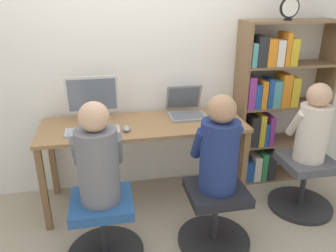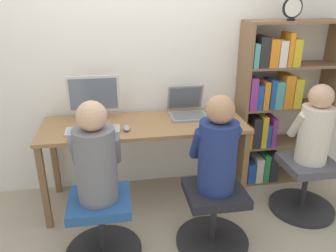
{
  "view_description": "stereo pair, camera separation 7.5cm",
  "coord_description": "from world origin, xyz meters",
  "px_view_note": "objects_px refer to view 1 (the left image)",
  "views": [
    {
      "loc": [
        -0.3,
        -2.33,
        1.83
      ],
      "look_at": [
        0.18,
        0.13,
        0.81
      ],
      "focal_mm": 35.0,
      "sensor_mm": 36.0,
      "label": 1
    },
    {
      "loc": [
        -0.23,
        -2.34,
        1.83
      ],
      "look_at": [
        0.18,
        0.13,
        0.81
      ],
      "focal_mm": 35.0,
      "sensor_mm": 36.0,
      "label": 2
    }
  ],
  "objects_px": {
    "desktop_monitor": "(93,99)",
    "bookshelf": "(271,107)",
    "office_chair_left": "(104,228)",
    "office_chair_right": "(215,216)",
    "person_at_laptop": "(219,148)",
    "desk_clock": "(290,8)",
    "laptop": "(186,110)",
    "keyboard": "(93,131)",
    "person_near_shelf": "(313,126)",
    "person_at_monitor": "(98,158)",
    "office_chair_side": "(303,184)"
  },
  "relations": [
    {
      "from": "person_near_shelf",
      "to": "office_chair_left",
      "type": "bearing_deg",
      "value": -171.18
    },
    {
      "from": "office_chair_left",
      "to": "office_chair_right",
      "type": "relative_size",
      "value": 1.0
    },
    {
      "from": "desktop_monitor",
      "to": "person_at_laptop",
      "type": "height_order",
      "value": "person_at_laptop"
    },
    {
      "from": "person_at_laptop",
      "to": "person_near_shelf",
      "type": "xyz_separation_m",
      "value": [
        0.93,
        0.29,
        -0.02
      ]
    },
    {
      "from": "keyboard",
      "to": "office_chair_left",
      "type": "relative_size",
      "value": 0.77
    },
    {
      "from": "person_at_monitor",
      "to": "person_near_shelf",
      "type": "xyz_separation_m",
      "value": [
        1.77,
        0.27,
        -0.01
      ]
    },
    {
      "from": "laptop",
      "to": "person_near_shelf",
      "type": "relative_size",
      "value": 0.51
    },
    {
      "from": "keyboard",
      "to": "office_chair_side",
      "type": "height_order",
      "value": "keyboard"
    },
    {
      "from": "person_at_monitor",
      "to": "person_near_shelf",
      "type": "bearing_deg",
      "value": 8.66
    },
    {
      "from": "person_at_monitor",
      "to": "bookshelf",
      "type": "height_order",
      "value": "bookshelf"
    },
    {
      "from": "office_chair_left",
      "to": "office_chair_right",
      "type": "height_order",
      "value": "same"
    },
    {
      "from": "person_at_laptop",
      "to": "desk_clock",
      "type": "distance_m",
      "value": 1.45
    },
    {
      "from": "office_chair_right",
      "to": "office_chair_side",
      "type": "height_order",
      "value": "same"
    },
    {
      "from": "office_chair_right",
      "to": "person_near_shelf",
      "type": "distance_m",
      "value": 1.12
    },
    {
      "from": "desktop_monitor",
      "to": "desk_clock",
      "type": "height_order",
      "value": "desk_clock"
    },
    {
      "from": "office_chair_right",
      "to": "desk_clock",
      "type": "xyz_separation_m",
      "value": [
        0.85,
        0.77,
        1.47
      ]
    },
    {
      "from": "keyboard",
      "to": "office_chair_left",
      "type": "distance_m",
      "value": 0.77
    },
    {
      "from": "desktop_monitor",
      "to": "office_chair_side",
      "type": "xyz_separation_m",
      "value": [
        1.8,
        -0.54,
        -0.74
      ]
    },
    {
      "from": "office_chair_left",
      "to": "person_at_monitor",
      "type": "bearing_deg",
      "value": 90.0
    },
    {
      "from": "laptop",
      "to": "keyboard",
      "type": "relative_size",
      "value": 0.79
    },
    {
      "from": "desktop_monitor",
      "to": "person_at_monitor",
      "type": "relative_size",
      "value": 0.63
    },
    {
      "from": "person_at_monitor",
      "to": "desk_clock",
      "type": "height_order",
      "value": "desk_clock"
    },
    {
      "from": "office_chair_right",
      "to": "person_at_laptop",
      "type": "relative_size",
      "value": 0.8
    },
    {
      "from": "laptop",
      "to": "person_at_laptop",
      "type": "height_order",
      "value": "person_at_laptop"
    },
    {
      "from": "person_at_laptop",
      "to": "bookshelf",
      "type": "distance_m",
      "value": 1.18
    },
    {
      "from": "office_chair_left",
      "to": "bookshelf",
      "type": "relative_size",
      "value": 0.35
    },
    {
      "from": "bookshelf",
      "to": "office_chair_right",
      "type": "bearing_deg",
      "value": -134.47
    },
    {
      "from": "person_at_laptop",
      "to": "desk_clock",
      "type": "bearing_deg",
      "value": 42.08
    },
    {
      "from": "laptop",
      "to": "bookshelf",
      "type": "relative_size",
      "value": 0.21
    },
    {
      "from": "office_chair_left",
      "to": "person_near_shelf",
      "type": "relative_size",
      "value": 0.84
    },
    {
      "from": "desk_clock",
      "to": "desktop_monitor",
      "type": "bearing_deg",
      "value": 178.27
    },
    {
      "from": "office_chair_right",
      "to": "person_at_laptop",
      "type": "xyz_separation_m",
      "value": [
        0.0,
        0.01,
        0.57
      ]
    },
    {
      "from": "laptop",
      "to": "desk_clock",
      "type": "height_order",
      "value": "desk_clock"
    },
    {
      "from": "keyboard",
      "to": "office_chair_left",
      "type": "bearing_deg",
      "value": -85.39
    },
    {
      "from": "desk_clock",
      "to": "person_near_shelf",
      "type": "relative_size",
      "value": 0.29
    },
    {
      "from": "person_near_shelf",
      "to": "desktop_monitor",
      "type": "bearing_deg",
      "value": 163.5
    },
    {
      "from": "person_at_monitor",
      "to": "person_near_shelf",
      "type": "distance_m",
      "value": 1.79
    },
    {
      "from": "laptop",
      "to": "person_at_monitor",
      "type": "xyz_separation_m",
      "value": [
        -0.8,
        -0.79,
        -0.02
      ]
    },
    {
      "from": "person_at_laptop",
      "to": "office_chair_side",
      "type": "bearing_deg",
      "value": 16.93
    },
    {
      "from": "person_at_monitor",
      "to": "office_chair_side",
      "type": "height_order",
      "value": "person_at_monitor"
    },
    {
      "from": "desktop_monitor",
      "to": "laptop",
      "type": "xyz_separation_m",
      "value": [
        0.83,
        -0.01,
        -0.15
      ]
    },
    {
      "from": "desktop_monitor",
      "to": "laptop",
      "type": "bearing_deg",
      "value": -0.81
    },
    {
      "from": "desktop_monitor",
      "to": "person_near_shelf",
      "type": "bearing_deg",
      "value": -16.5
    },
    {
      "from": "office_chair_left",
      "to": "bookshelf",
      "type": "distance_m",
      "value": 1.94
    },
    {
      "from": "desk_clock",
      "to": "person_at_monitor",
      "type": "bearing_deg",
      "value": -156.08
    },
    {
      "from": "laptop",
      "to": "person_at_monitor",
      "type": "distance_m",
      "value": 1.13
    },
    {
      "from": "office_chair_right",
      "to": "person_near_shelf",
      "type": "xyz_separation_m",
      "value": [
        0.93,
        0.29,
        0.56
      ]
    },
    {
      "from": "desktop_monitor",
      "to": "bookshelf",
      "type": "bearing_deg",
      "value": 0.61
    },
    {
      "from": "desktop_monitor",
      "to": "office_chair_side",
      "type": "height_order",
      "value": "desktop_monitor"
    },
    {
      "from": "laptop",
      "to": "office_chair_right",
      "type": "relative_size",
      "value": 0.61
    }
  ]
}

